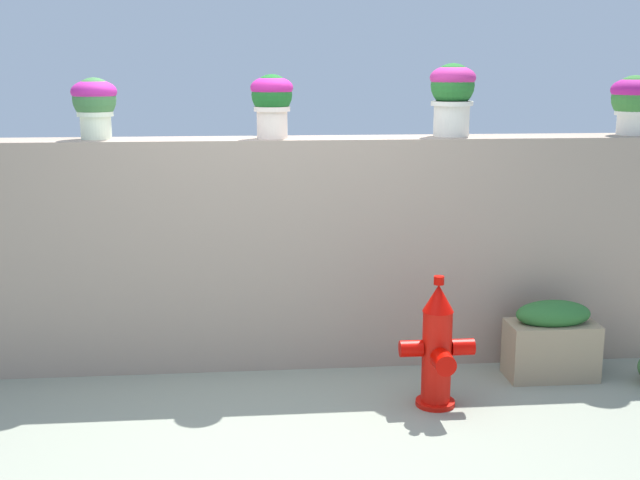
{
  "coord_description": "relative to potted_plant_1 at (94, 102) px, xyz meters",
  "views": [
    {
      "loc": [
        -0.21,
        -4.19,
        2.02
      ],
      "look_at": [
        0.27,
        1.04,
        0.89
      ],
      "focal_mm": 46.19,
      "sensor_mm": 36.0,
      "label": 1
    }
  ],
  "objects": [
    {
      "name": "stone_wall",
      "position": [
        1.16,
        -0.03,
        -1.01
      ],
      "size": [
        5.51,
        0.38,
        1.54
      ],
      "primitive_type": "cube",
      "color": "gray",
      "rests_on": "ground"
    },
    {
      "name": "potted_plant_3",
      "position": [
        2.34,
        0.0,
        0.05
      ],
      "size": [
        0.31,
        0.31,
        0.48
      ],
      "color": "beige",
      "rests_on": "stone_wall"
    },
    {
      "name": "potted_plant_2",
      "position": [
        1.14,
        -0.05,
        0.01
      ],
      "size": [
        0.28,
        0.28,
        0.41
      ],
      "color": "beige",
      "rests_on": "stone_wall"
    },
    {
      "name": "potted_plant_4",
      "position": [
        3.61,
        -0.01,
        0.0
      ],
      "size": [
        0.32,
        0.32,
        0.4
      ],
      "color": "silver",
      "rests_on": "stone_wall"
    },
    {
      "name": "ground_plane",
      "position": [
        1.16,
        -1.27,
        -1.78
      ],
      "size": [
        24.0,
        24.0,
        0.0
      ],
      "primitive_type": "plane",
      "color": "gray"
    },
    {
      "name": "fire_hydrant",
      "position": [
        2.07,
        -0.9,
        -1.42
      ],
      "size": [
        0.45,
        0.36,
        0.8
      ],
      "color": "red",
      "rests_on": "ground"
    },
    {
      "name": "planter_box",
      "position": [
        2.93,
        -0.51,
        -1.53
      ],
      "size": [
        0.58,
        0.29,
        0.52
      ],
      "color": "gray",
      "rests_on": "ground"
    },
    {
      "name": "potted_plant_1",
      "position": [
        0.0,
        0.0,
        0.0
      ],
      "size": [
        0.29,
        0.29,
        0.39
      ],
      "color": "silver",
      "rests_on": "stone_wall"
    }
  ]
}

